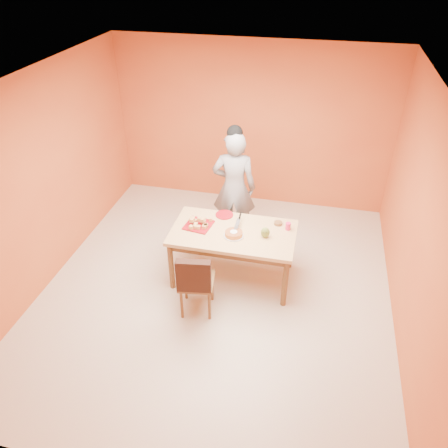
% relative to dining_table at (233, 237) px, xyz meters
% --- Properties ---
extents(floor, '(5.00, 5.00, 0.00)m').
position_rel_dining_table_xyz_m(floor, '(-0.16, -0.33, -0.67)').
color(floor, beige).
rests_on(floor, ground).
extents(ceiling, '(5.00, 5.00, 0.00)m').
position_rel_dining_table_xyz_m(ceiling, '(-0.16, -0.33, 2.03)').
color(ceiling, white).
rests_on(ceiling, wall_back).
extents(wall_back, '(4.50, 0.00, 4.50)m').
position_rel_dining_table_xyz_m(wall_back, '(-0.16, 2.17, 0.68)').
color(wall_back, '#CF652F').
rests_on(wall_back, floor).
extents(wall_left, '(0.00, 5.00, 5.00)m').
position_rel_dining_table_xyz_m(wall_left, '(-2.41, -0.33, 0.68)').
color(wall_left, '#CF652F').
rests_on(wall_left, floor).
extents(wall_right, '(0.00, 5.00, 5.00)m').
position_rel_dining_table_xyz_m(wall_right, '(2.09, -0.33, 0.68)').
color(wall_right, '#CF652F').
rests_on(wall_right, floor).
extents(dining_table, '(1.60, 0.90, 0.76)m').
position_rel_dining_table_xyz_m(dining_table, '(0.00, 0.00, 0.00)').
color(dining_table, tan).
rests_on(dining_table, floor).
extents(dining_chair, '(0.48, 0.55, 0.92)m').
position_rel_dining_table_xyz_m(dining_chair, '(-0.31, -0.72, -0.19)').
color(dining_chair, brown).
rests_on(dining_chair, floor).
extents(pastry_pile, '(0.30, 0.30, 0.10)m').
position_rel_dining_table_xyz_m(pastry_pile, '(-0.47, 0.03, 0.16)').
color(pastry_pile, '#E6B462').
rests_on(pastry_pile, pastry_platter).
extents(person, '(0.68, 0.48, 1.75)m').
position_rel_dining_table_xyz_m(person, '(-0.18, 0.93, 0.21)').
color(person, gray).
rests_on(person, floor).
extents(pastry_platter, '(0.38, 0.38, 0.02)m').
position_rel_dining_table_xyz_m(pastry_platter, '(-0.47, 0.03, 0.10)').
color(pastry_platter, maroon).
rests_on(pastry_platter, dining_table).
extents(red_dinner_plate, '(0.31, 0.31, 0.01)m').
position_rel_dining_table_xyz_m(red_dinner_plate, '(-0.20, 0.35, 0.10)').
color(red_dinner_plate, maroon).
rests_on(red_dinner_plate, dining_table).
extents(white_cake_plate, '(0.28, 0.28, 0.01)m').
position_rel_dining_table_xyz_m(white_cake_plate, '(0.03, -0.10, 0.10)').
color(white_cake_plate, silver).
rests_on(white_cake_plate, dining_table).
extents(sponge_cake, '(0.23, 0.23, 0.05)m').
position_rel_dining_table_xyz_m(sponge_cake, '(0.03, -0.10, 0.13)').
color(sponge_cake, orange).
rests_on(sponge_cake, white_cake_plate).
extents(cake_server, '(0.06, 0.26, 0.01)m').
position_rel_dining_table_xyz_m(cake_server, '(0.04, 0.08, 0.16)').
color(cake_server, silver).
rests_on(cake_server, sponge_cake).
extents(egg_ornament, '(0.13, 0.11, 0.14)m').
position_rel_dining_table_xyz_m(egg_ornament, '(0.42, -0.03, 0.17)').
color(egg_ornament, olive).
rests_on(egg_ornament, dining_table).
extents(magenta_glass, '(0.09, 0.09, 0.10)m').
position_rel_dining_table_xyz_m(magenta_glass, '(0.68, 0.20, 0.14)').
color(magenta_glass, '#E3225D').
rests_on(magenta_glass, dining_table).
extents(checker_tin, '(0.11, 0.11, 0.03)m').
position_rel_dining_table_xyz_m(checker_tin, '(0.54, 0.29, 0.11)').
color(checker_tin, '#321C0D').
rests_on(checker_tin, dining_table).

